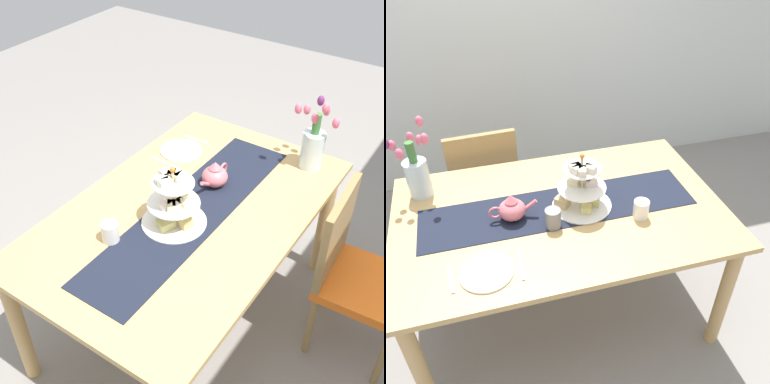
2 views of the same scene
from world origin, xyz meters
The scene contains 13 objects.
ground_plane centered at (0.00, 0.00, 0.00)m, with size 8.00×8.00×0.00m, color gray.
room_wall_rear centered at (0.00, 1.61, 1.30)m, with size 6.00×0.08×2.60m, color silver.
dining_table centered at (0.00, 0.00, 0.66)m, with size 1.63×1.02×0.76m.
chair_left centered at (-0.33, 0.74, 0.50)m, with size 0.44×0.44×0.91m.
table_runner centered at (0.00, 0.02, 0.77)m, with size 1.37×0.32×0.00m, color black.
tiered_cake_stand centered at (0.11, 0.00, 0.87)m, with size 0.30×0.30×0.30m.
teapot centered at (-0.24, 0.00, 0.82)m, with size 0.24×0.13×0.14m.
tulip_vase centered at (-0.66, 0.33, 0.91)m, with size 0.22×0.21×0.42m.
dinner_plate_left centered at (-0.40, -0.32, 0.77)m, with size 0.23×0.23×0.01m, color white.
fork_left centered at (-0.54, -0.32, 0.77)m, with size 0.02×0.15×0.01m, color silver.
knife_left centered at (-0.25, -0.32, 0.77)m, with size 0.01×0.17×0.01m, color silver.
mug_grey centered at (-0.06, -0.11, 0.81)m, with size 0.08×0.08×0.10m, color slate.
mug_white_text centered at (0.36, -0.16, 0.81)m, with size 0.08×0.08×0.10m, color white.
Camera 2 is at (-0.35, -1.56, 2.06)m, focal length 38.49 mm.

